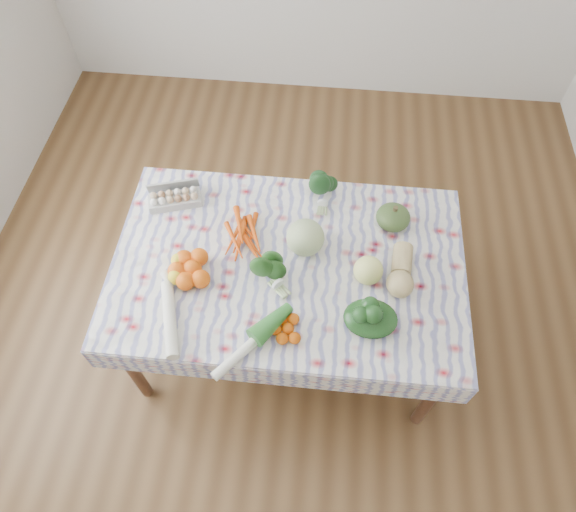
% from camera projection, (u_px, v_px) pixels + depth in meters
% --- Properties ---
extents(ground, '(4.50, 4.50, 0.00)m').
position_uv_depth(ground, '(288.00, 332.00, 3.05)').
color(ground, '#51351B').
rests_on(ground, ground).
extents(dining_table, '(1.60, 1.00, 0.75)m').
position_uv_depth(dining_table, '(288.00, 272.00, 2.48)').
color(dining_table, brown).
rests_on(dining_table, ground).
extents(tablecloth, '(1.66, 1.06, 0.01)m').
position_uv_depth(tablecloth, '(288.00, 263.00, 2.42)').
color(tablecloth, silver).
rests_on(tablecloth, dining_table).
extents(egg_carton, '(0.28, 0.18, 0.07)m').
position_uv_depth(egg_carton, '(175.00, 199.00, 2.58)').
color(egg_carton, '#B4B3AE').
rests_on(egg_carton, tablecloth).
extents(carrot_bunch, '(0.28, 0.26, 0.05)m').
position_uv_depth(carrot_bunch, '(247.00, 236.00, 2.47)').
color(carrot_bunch, '#E14D0B').
rests_on(carrot_bunch, tablecloth).
extents(kale_bunch, '(0.15, 0.14, 0.13)m').
position_uv_depth(kale_bunch, '(323.00, 193.00, 2.57)').
color(kale_bunch, '#173D19').
rests_on(kale_bunch, tablecloth).
extents(kabocha_squash, '(0.22, 0.22, 0.11)m').
position_uv_depth(kabocha_squash, '(393.00, 217.00, 2.49)').
color(kabocha_squash, '#3F5828').
rests_on(kabocha_squash, tablecloth).
extents(cabbage, '(0.21, 0.21, 0.18)m').
position_uv_depth(cabbage, '(305.00, 238.00, 2.38)').
color(cabbage, '#A6B97D').
rests_on(cabbage, tablecloth).
extents(butternut_squash, '(0.15, 0.28, 0.12)m').
position_uv_depth(butternut_squash, '(402.00, 270.00, 2.32)').
color(butternut_squash, tan).
rests_on(butternut_squash, tablecloth).
extents(orange_cluster, '(0.34, 0.34, 0.09)m').
position_uv_depth(orange_cluster, '(192.00, 269.00, 2.34)').
color(orange_cluster, '#EB5B0D').
rests_on(orange_cluster, tablecloth).
extents(broccoli, '(0.21, 0.21, 0.11)m').
position_uv_depth(broccoli, '(271.00, 275.00, 2.31)').
color(broccoli, '#204E19').
rests_on(broccoli, tablecloth).
extents(mandarin_cluster, '(0.20, 0.20, 0.05)m').
position_uv_depth(mandarin_cluster, '(288.00, 328.00, 2.20)').
color(mandarin_cluster, '#D55508').
rests_on(mandarin_cluster, tablecloth).
extents(grapefruit, '(0.18, 0.18, 0.13)m').
position_uv_depth(grapefruit, '(368.00, 270.00, 2.31)').
color(grapefruit, '#E6EA7A').
rests_on(grapefruit, tablecloth).
extents(spinach_bag, '(0.26, 0.23, 0.10)m').
position_uv_depth(spinach_bag, '(370.00, 318.00, 2.20)').
color(spinach_bag, black).
rests_on(spinach_bag, tablecloth).
extents(daikon, '(0.16, 0.38, 0.05)m').
position_uv_depth(daikon, '(170.00, 319.00, 2.22)').
color(daikon, white).
rests_on(daikon, tablecloth).
extents(leek, '(0.31, 0.36, 0.05)m').
position_uv_depth(leek, '(252.00, 343.00, 2.16)').
color(leek, white).
rests_on(leek, tablecloth).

